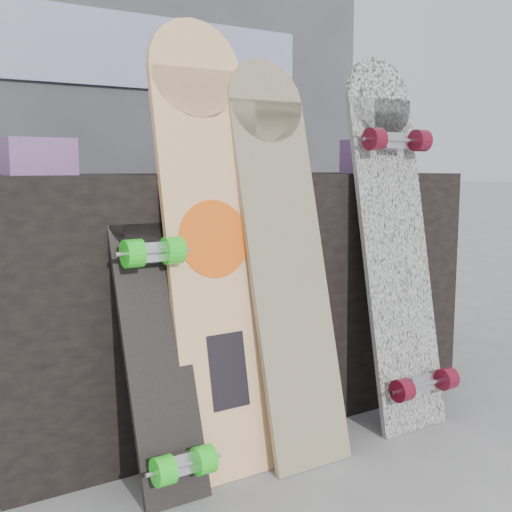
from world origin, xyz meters
TOP-DOWN VIEW (x-y plane):
  - ground at (0.00, 0.00)m, footprint 60.00×60.00m
  - vendor_table at (0.00, 0.50)m, footprint 1.60×0.60m
  - booth at (0.00, 1.35)m, footprint 2.40×0.22m
  - merch_box_purple at (-0.61, 0.46)m, footprint 0.18×0.12m
  - merch_box_small at (0.54, 0.41)m, footprint 0.14×0.14m
  - merch_box_flat at (0.01, 0.56)m, footprint 0.22×0.10m
  - longboard_geisha at (-0.24, 0.16)m, footprint 0.28×0.26m
  - longboard_celtic at (-0.02, 0.13)m, footprint 0.25×0.30m
  - longboard_cascadia at (0.40, 0.12)m, footprint 0.26×0.31m
  - skateboard_dark at (-0.43, 0.10)m, footprint 0.18×0.31m

SIDE VIEW (x-z plane):
  - ground at x=0.00m, z-range 0.00..0.00m
  - skateboard_dark at x=-0.43m, z-range 0.01..0.79m
  - vendor_table at x=0.00m, z-range 0.00..0.80m
  - longboard_celtic at x=-0.02m, z-range 0.04..1.17m
  - longboard_cascadia at x=0.40m, z-range 0.02..1.19m
  - longboard_geisha at x=-0.24m, z-range 0.04..1.26m
  - merch_box_flat at x=0.01m, z-range 0.80..0.86m
  - merch_box_purple at x=-0.61m, z-range 0.80..0.90m
  - merch_box_small at x=0.54m, z-range 0.80..0.92m
  - booth at x=0.00m, z-range 0.00..2.20m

